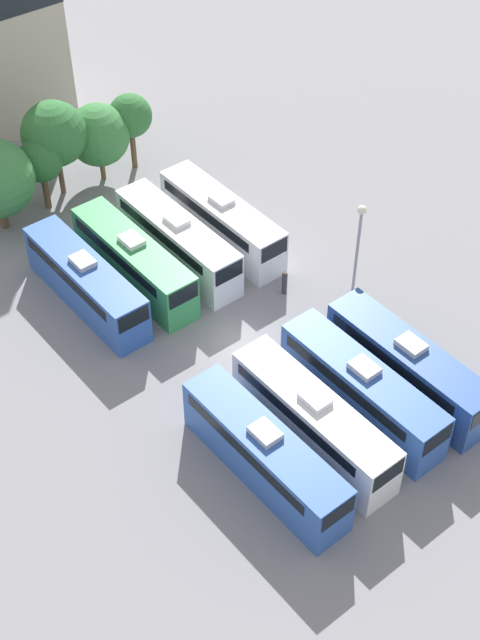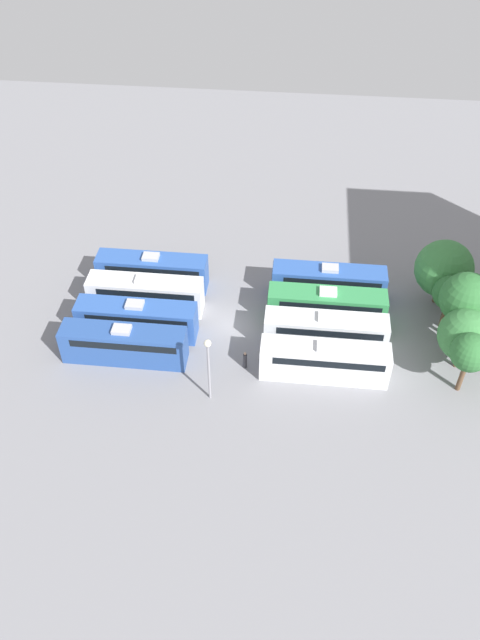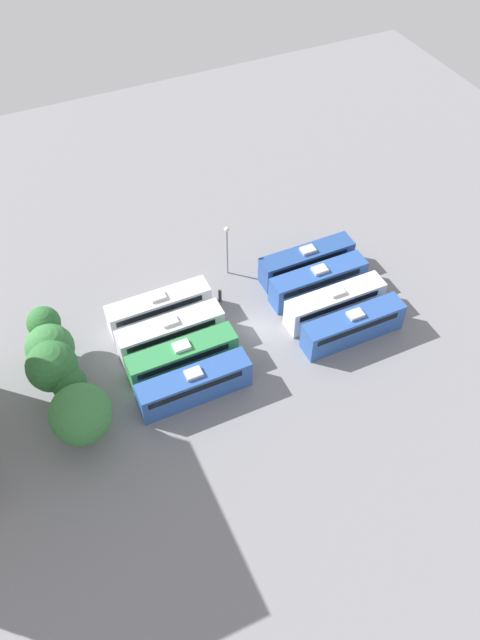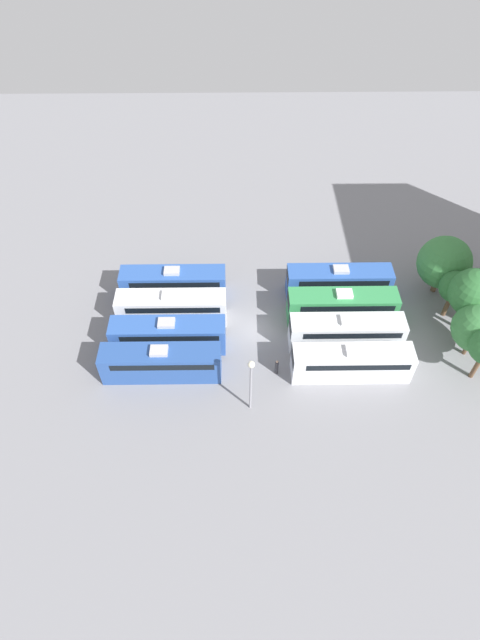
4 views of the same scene
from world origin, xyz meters
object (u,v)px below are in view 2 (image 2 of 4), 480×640
Objects in this scene: bus_1 at (146,293)px; tree_4 at (470,353)px; bus_0 at (153,270)px; tree_2 at (466,299)px; bus_2 at (137,318)px; bus_5 at (327,305)px; light_pole at (208,359)px; tree_1 at (450,293)px; bus_4 at (329,282)px; worker_person at (245,360)px; bus_3 at (124,343)px; tree_0 at (444,269)px; tree_3 at (465,335)px; bus_7 at (325,360)px; bus_6 at (326,331)px.

tree_4 reaches higher than bus_1.
bus_0 is 1.49× the size of tree_2.
bus_0 is at bearing -179.61° from bus_2.
tree_2 is at bearing 82.70° from bus_5.
tree_1 is (-11.04, 20.60, -0.63)m from light_pole.
bus_1 is 1.00× the size of bus_4.
worker_person is 18.77m from tree_4.
bus_2 is 3.35m from bus_3.
bus_1 is at bearing 176.56° from bus_3.
tree_1 is at bearing -153.02° from tree_2.
light_pole reaches higher than bus_1.
bus_1 is at bearing -82.12° from tree_0.
bus_5 is at bearing 78.56° from bus_0.
bus_3 is 1.94× the size of tree_1.
bus_5 is 9.98m from worker_person.
bus_5 is (-0.01, 17.37, 0.00)m from bus_1.
bus_0 is 1.00× the size of bus_1.
tree_1 is at bearing -173.48° from tree_3.
tree_0 is 11.52m from tree_4.
bus_7 is 12.08m from tree_3.
tree_3 is 2.83m from tree_4.
tree_2 is (1.80, 0.92, 1.00)m from tree_1.
bus_5 is (3.55, -0.18, 0.00)m from bus_4.
tree_0 is 1.11× the size of tree_3.
light_pole is (10.74, 7.70, 2.83)m from bus_1.
bus_1 and bus_3 have the same top height.
bus_4 is at bearing 145.46° from light_pole.
bus_1 is 1.80× the size of tree_4.
tree_2 is (1.50, 29.23, 3.20)m from bus_1.
bus_7 is at bearing 110.53° from light_pole.
tree_2 is (5.41, 1.01, 0.97)m from tree_0.
tree_1 is at bearing 111.95° from worker_person.
tree_0 reaches higher than light_pole.
light_pole reaches higher than bus_6.
bus_2 is at bearing -97.86° from tree_4.
bus_6 is (7.03, 17.36, 0.00)m from bus_0.
bus_1 is 29.80m from tree_4.
bus_4 is 1.80× the size of tree_3.
bus_7 is 13.57m from tree_1.
tree_0 is (-7.39, 10.93, 2.23)m from bus_6.
bus_0 is at bearing -99.78° from tree_2.
light_pole is at bearing 35.66° from bus_1.
worker_person is at bearing -34.58° from bus_4.
bus_2 is at bearing -89.51° from bus_6.
bus_4 is (-3.56, 17.55, 0.00)m from bus_1.
tree_0 is at bearing -177.58° from tree_4.
tree_4 is at bearing 70.18° from bus_6.
bus_0 and bus_4 have the same top height.
light_pole reaches higher than bus_0.
tree_2 is 6.15m from tree_4.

